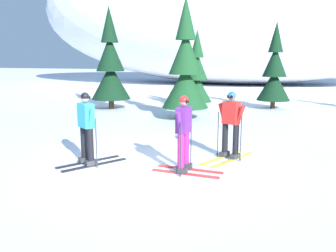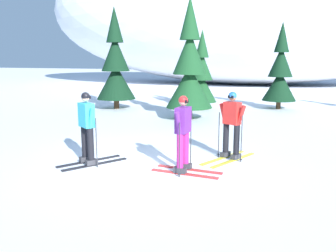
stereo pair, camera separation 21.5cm
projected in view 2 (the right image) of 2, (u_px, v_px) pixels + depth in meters
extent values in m
plane|color=white|center=(140.00, 162.00, 8.85)|extent=(120.00, 120.00, 0.00)
cube|color=black|center=(89.00, 161.00, 8.91)|extent=(1.05, 1.43, 0.03)
cube|color=black|center=(95.00, 164.00, 8.64)|extent=(1.05, 1.43, 0.03)
cube|color=#38383D|center=(85.00, 159.00, 8.83)|extent=(0.28, 0.31, 0.12)
cube|color=#38383D|center=(91.00, 162.00, 8.57)|extent=(0.28, 0.31, 0.12)
cylinder|color=black|center=(85.00, 141.00, 8.75)|extent=(0.15, 0.15, 0.77)
cylinder|color=black|center=(91.00, 144.00, 8.48)|extent=(0.15, 0.15, 0.77)
cube|color=#33B7D6|center=(86.00, 115.00, 8.49)|extent=(0.49, 0.44, 0.57)
cylinder|color=#33B7D6|center=(82.00, 116.00, 8.70)|extent=(0.28, 0.24, 0.58)
cylinder|color=#33B7D6|center=(91.00, 119.00, 8.29)|extent=(0.28, 0.24, 0.58)
sphere|color=tan|center=(86.00, 98.00, 8.41)|extent=(0.19, 0.19, 0.19)
sphere|color=black|center=(86.00, 97.00, 8.40)|extent=(0.21, 0.21, 0.21)
cube|color=black|center=(89.00, 97.00, 8.45)|extent=(0.14, 0.12, 0.07)
cylinder|color=#2D2D33|center=(84.00, 138.00, 8.92)|extent=(0.02, 0.02, 1.18)
cylinder|color=#2D2D33|center=(85.00, 158.00, 9.02)|extent=(0.07, 0.07, 0.01)
cylinder|color=#2D2D33|center=(96.00, 143.00, 8.36)|extent=(0.02, 0.02, 1.18)
cylinder|color=#2D2D33|center=(97.00, 165.00, 8.46)|extent=(0.07, 0.07, 0.01)
cube|color=red|center=(189.00, 169.00, 8.26)|extent=(1.56, 0.26, 0.03)
cube|color=red|center=(184.00, 174.00, 7.94)|extent=(1.56, 0.26, 0.03)
cube|color=#38383D|center=(185.00, 166.00, 8.28)|extent=(0.29, 0.17, 0.12)
cube|color=#38383D|center=(180.00, 170.00, 7.97)|extent=(0.29, 0.17, 0.12)
cylinder|color=#B7237A|center=(186.00, 147.00, 8.20)|extent=(0.15, 0.15, 0.76)
cylinder|color=#B7237A|center=(180.00, 151.00, 7.88)|extent=(0.15, 0.15, 0.76)
cube|color=#6B2889|center=(183.00, 120.00, 7.91)|extent=(0.28, 0.46, 0.56)
cylinder|color=#6B2889|center=(187.00, 121.00, 8.17)|extent=(0.13, 0.28, 0.58)
cylinder|color=#6B2889|center=(179.00, 125.00, 7.68)|extent=(0.13, 0.28, 0.58)
sphere|color=tan|center=(183.00, 102.00, 7.84)|extent=(0.19, 0.19, 0.19)
sphere|color=red|center=(183.00, 100.00, 7.83)|extent=(0.21, 0.21, 0.21)
cube|color=black|center=(187.00, 101.00, 7.80)|extent=(0.05, 0.15, 0.07)
cylinder|color=#2D2D33|center=(191.00, 143.00, 8.33)|extent=(0.02, 0.02, 1.20)
cylinder|color=#2D2D33|center=(191.00, 165.00, 8.43)|extent=(0.07, 0.07, 0.01)
cylinder|color=#2D2D33|center=(179.00, 150.00, 7.68)|extent=(0.02, 0.02, 1.20)
cylinder|color=#2D2D33|center=(179.00, 174.00, 7.78)|extent=(0.07, 0.07, 0.01)
cube|color=gold|center=(234.00, 160.00, 9.00)|extent=(0.90, 1.64, 0.03)
cube|color=gold|center=(223.00, 158.00, 9.22)|extent=(0.90, 1.64, 0.03)
cube|color=#38383D|center=(236.00, 156.00, 9.05)|extent=(0.25, 0.31, 0.12)
cube|color=#38383D|center=(225.00, 154.00, 9.27)|extent=(0.25, 0.31, 0.12)
cylinder|color=black|center=(237.00, 140.00, 8.97)|extent=(0.15, 0.15, 0.75)
cylinder|color=black|center=(226.00, 138.00, 9.19)|extent=(0.15, 0.15, 0.75)
cube|color=red|center=(232.00, 113.00, 8.95)|extent=(0.47, 0.40, 0.56)
cylinder|color=red|center=(241.00, 117.00, 8.79)|extent=(0.29, 0.21, 0.58)
cylinder|color=red|center=(224.00, 115.00, 9.14)|extent=(0.29, 0.21, 0.58)
sphere|color=#A37556|center=(233.00, 97.00, 8.88)|extent=(0.19, 0.19, 0.19)
sphere|color=#2366B2|center=(233.00, 96.00, 8.87)|extent=(0.21, 0.21, 0.21)
cube|color=black|center=(231.00, 97.00, 8.82)|extent=(0.15, 0.10, 0.07)
cylinder|color=#2D2D33|center=(242.00, 139.00, 8.79)|extent=(0.02, 0.02, 1.17)
cylinder|color=#2D2D33|center=(241.00, 159.00, 8.89)|extent=(0.07, 0.07, 0.01)
cylinder|color=#2D2D33|center=(219.00, 135.00, 9.26)|extent=(0.02, 0.02, 1.17)
cylinder|color=#2D2D33|center=(218.00, 154.00, 9.36)|extent=(0.07, 0.07, 0.01)
cylinder|color=#47301E|center=(117.00, 102.00, 17.89)|extent=(0.27, 0.27, 0.67)
cone|color=black|center=(116.00, 82.00, 17.69)|extent=(1.91, 1.91, 1.71)
cone|color=black|center=(115.00, 53.00, 17.43)|extent=(1.37, 1.37, 1.71)
cone|color=black|center=(114.00, 24.00, 17.17)|extent=(0.84, 0.84, 1.71)
cylinder|color=#47301E|center=(191.00, 100.00, 19.62)|extent=(0.17, 0.17, 0.43)
cone|color=#1E512D|center=(191.00, 88.00, 19.50)|extent=(1.23, 1.23, 1.10)
cone|color=#1E512D|center=(191.00, 72.00, 19.33)|extent=(0.88, 0.88, 1.10)
cone|color=#1E512D|center=(191.00, 55.00, 19.16)|extent=(0.54, 0.54, 1.10)
cylinder|color=#47301E|center=(201.00, 104.00, 17.61)|extent=(0.21, 0.21, 0.52)
cone|color=#194723|center=(201.00, 88.00, 17.46)|extent=(1.48, 1.48, 1.33)
cone|color=#194723|center=(202.00, 66.00, 17.26)|extent=(1.07, 1.07, 1.33)
cone|color=#194723|center=(202.00, 43.00, 17.05)|extent=(0.65, 0.65, 1.33)
cylinder|color=#47301E|center=(189.00, 111.00, 14.88)|extent=(0.27, 0.27, 0.67)
cone|color=#194723|center=(189.00, 87.00, 14.68)|extent=(1.90, 1.90, 1.70)
cone|color=#194723|center=(190.00, 53.00, 14.42)|extent=(1.37, 1.37, 1.70)
cone|color=#194723|center=(190.00, 18.00, 14.16)|extent=(0.84, 0.84, 1.70)
cylinder|color=#47301E|center=(278.00, 103.00, 17.78)|extent=(0.23, 0.23, 0.57)
cone|color=black|center=(279.00, 86.00, 17.61)|extent=(1.63, 1.63, 1.46)
cone|color=black|center=(281.00, 62.00, 17.39)|extent=(1.17, 1.17, 1.46)
cone|color=black|center=(282.00, 37.00, 17.17)|extent=(0.72, 0.72, 1.46)
ellipsoid|color=white|center=(247.00, 6.00, 32.59)|extent=(38.58, 18.40, 14.05)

